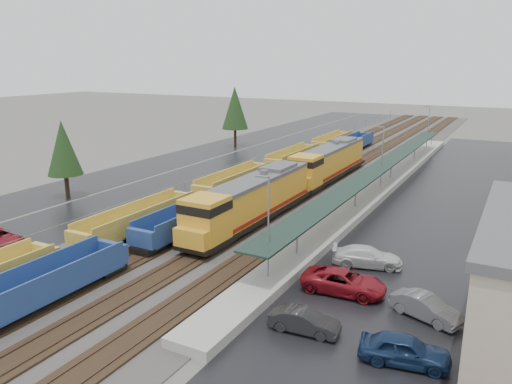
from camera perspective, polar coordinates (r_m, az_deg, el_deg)
ballast_strip at (r=74.80m, az=8.92°, el=2.68°), size 20.00×160.00×0.08m
trackbed at (r=74.78m, az=8.92°, el=2.77°), size 14.60×160.00×0.22m
west_parking_lot at (r=80.93m, az=-1.14°, el=3.75°), size 10.00×160.00×0.02m
west_road at (r=86.23m, az=-6.94°, el=4.33°), size 9.00×160.00×0.02m
east_commuter_lot at (r=61.27m, az=22.57°, el=-1.01°), size 16.00×100.00×0.02m
station_platform at (r=62.64m, az=14.01°, el=0.71°), size 3.00×80.00×8.00m
chainlink_fence at (r=76.73m, az=1.86°, el=4.35°), size 0.08×160.04×2.02m
tree_west_near at (r=61.32m, az=-21.16°, el=4.71°), size 3.96×3.96×9.00m
tree_west_far at (r=92.49m, az=-2.43°, el=9.58°), size 4.84×4.84×11.00m
locomotive_lead at (r=47.47m, az=-0.69°, el=-1.02°), size 3.25×21.42×4.85m
locomotive_trail at (r=66.10m, az=8.23°, el=3.35°), size 3.25×21.42×4.85m
well_string_yellow at (r=53.60m, az=-7.14°, el=-0.81°), size 2.69×101.29×2.39m
well_string_blue at (r=53.12m, az=-2.34°, el=-0.84°), size 2.73×96.98×2.42m
parked_car_east_a at (r=30.33m, az=5.54°, el=-14.50°), size 1.80×4.29×1.38m
parked_car_east_b at (r=35.26m, az=10.01°, el=-10.08°), size 3.01×5.93×1.60m
parked_car_east_c at (r=39.88m, az=12.58°, el=-7.24°), size 3.62×5.74×1.55m
parked_car_east_d at (r=28.50m, az=16.61°, el=-16.92°), size 2.68×4.99×1.61m
parked_car_east_e at (r=33.27m, az=18.84°, el=-12.39°), size 3.10×4.74×1.48m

